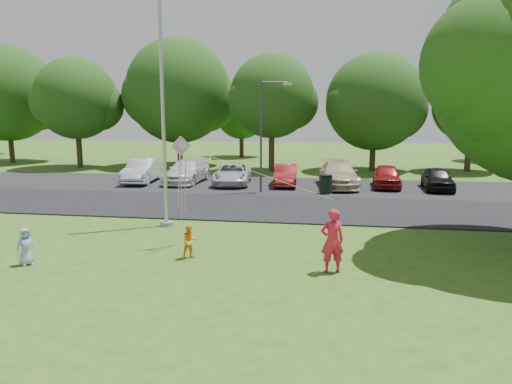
# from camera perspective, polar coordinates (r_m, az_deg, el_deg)

# --- Properties ---
(ground) EXTENTS (120.00, 120.00, 0.00)m
(ground) POSITION_cam_1_polar(r_m,az_deg,el_deg) (12.57, -3.68, -10.26)
(ground) COLOR #305817
(ground) RESTS_ON ground
(park_road) EXTENTS (60.00, 6.00, 0.06)m
(park_road) POSITION_cam_1_polar(r_m,az_deg,el_deg) (21.12, 1.62, -1.93)
(park_road) COLOR black
(park_road) RESTS_ON ground
(parking_strip) EXTENTS (42.00, 7.00, 0.06)m
(parking_strip) POSITION_cam_1_polar(r_m,az_deg,el_deg) (27.48, 3.34, 0.77)
(parking_strip) COLOR black
(parking_strip) RESTS_ON ground
(flagpole) EXTENTS (0.50, 0.50, 10.00)m
(flagpole) POSITION_cam_1_polar(r_m,az_deg,el_deg) (17.62, -11.54, 9.12)
(flagpole) COLOR #B7BABF
(flagpole) RESTS_ON ground
(street_lamp) EXTENTS (1.68, 0.63, 6.11)m
(street_lamp) POSITION_cam_1_polar(r_m,az_deg,el_deg) (24.82, 1.19, 8.28)
(street_lamp) COLOR #3F3F44
(street_lamp) RESTS_ON ground
(trash_can) EXTENTS (0.67, 0.67, 1.07)m
(trash_can) POSITION_cam_1_polar(r_m,az_deg,el_deg) (24.81, 8.76, 0.90)
(trash_can) COLOR black
(trash_can) RESTS_ON ground
(tree_row) EXTENTS (64.35, 11.94, 10.88)m
(tree_row) POSITION_cam_1_polar(r_m,az_deg,el_deg) (35.80, 7.42, 11.90)
(tree_row) COLOR #332316
(tree_row) RESTS_ON ground
(horizon_trees) EXTENTS (77.46, 7.20, 7.02)m
(horizon_trees) POSITION_cam_1_polar(r_m,az_deg,el_deg) (45.42, 10.89, 9.55)
(horizon_trees) COLOR #332316
(horizon_trees) RESTS_ON ground
(parked_cars) EXTENTS (19.46, 5.32, 1.48)m
(parked_cars) POSITION_cam_1_polar(r_m,az_deg,el_deg) (27.50, 2.18, 2.29)
(parked_cars) COLOR #B2B7BF
(parked_cars) RESTS_ON ground
(woman) EXTENTS (0.74, 0.58, 1.78)m
(woman) POSITION_cam_1_polar(r_m,az_deg,el_deg) (12.63, 9.52, -6.02)
(woman) COLOR red
(woman) RESTS_ON ground
(child_yellow) EXTENTS (0.64, 0.61, 1.04)m
(child_yellow) POSITION_cam_1_polar(r_m,az_deg,el_deg) (13.87, -8.26, -6.15)
(child_yellow) COLOR #FFA028
(child_yellow) RESTS_ON ground
(child_blue) EXTENTS (0.59, 0.63, 1.09)m
(child_blue) POSITION_cam_1_polar(r_m,az_deg,el_deg) (14.71, -26.85, -6.11)
(child_blue) COLOR #8BAAD5
(child_blue) RESTS_ON ground
(kite) EXTENTS (5.07, 2.09, 2.77)m
(kite) POSITION_cam_1_polar(r_m,az_deg,el_deg) (14.73, -9.05, 4.01)
(kite) COLOR pink
(kite) RESTS_ON ground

